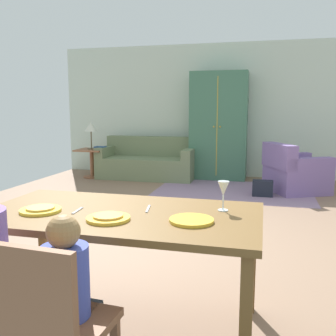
{
  "coord_description": "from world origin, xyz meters",
  "views": [
    {
      "loc": [
        0.84,
        -3.68,
        1.38
      ],
      "look_at": [
        -0.0,
        -0.37,
        0.85
      ],
      "focal_mm": 40.42,
      "sensor_mm": 36.0,
      "label": 1
    }
  ],
  "objects_px": {
    "couch": "(148,163)",
    "plate_near_woman": "(191,220)",
    "armchair": "(294,173)",
    "handbag": "(263,188)",
    "person_child": "(70,316)",
    "plate_near_man": "(40,210)",
    "book_lower": "(100,149)",
    "book_upper": "(100,147)",
    "side_table": "(92,159)",
    "plate_near_child": "(108,218)",
    "dining_table": "(120,223)",
    "armoire": "(219,126)",
    "dining_chair_child": "(48,324)",
    "wine_glass": "(223,190)",
    "table_lamp": "(91,128)"
  },
  "relations": [
    {
      "from": "plate_near_woman",
      "to": "dining_chair_child",
      "type": "relative_size",
      "value": 0.29
    },
    {
      "from": "person_child",
      "to": "armchair",
      "type": "bearing_deg",
      "value": 75.22
    },
    {
      "from": "table_lamp",
      "to": "wine_glass",
      "type": "bearing_deg",
      "value": -56.23
    },
    {
      "from": "wine_glass",
      "to": "armoire",
      "type": "relative_size",
      "value": 0.09
    },
    {
      "from": "dining_table",
      "to": "wine_glass",
      "type": "bearing_deg",
      "value": 16.34
    },
    {
      "from": "plate_near_man",
      "to": "dining_chair_child",
      "type": "height_order",
      "value": "dining_chair_child"
    },
    {
      "from": "plate_near_woman",
      "to": "plate_near_child",
      "type": "bearing_deg",
      "value": -170.32
    },
    {
      "from": "couch",
      "to": "armchair",
      "type": "height_order",
      "value": "same"
    },
    {
      "from": "dining_table",
      "to": "couch",
      "type": "distance_m",
      "value": 5.37
    },
    {
      "from": "dining_table",
      "to": "plate_near_man",
      "type": "xyz_separation_m",
      "value": [
        -0.47,
        -0.12,
        0.08
      ]
    },
    {
      "from": "side_table",
      "to": "book_lower",
      "type": "distance_m",
      "value": 0.29
    },
    {
      "from": "dining_table",
      "to": "table_lamp",
      "type": "relative_size",
      "value": 3.16
    },
    {
      "from": "plate_near_man",
      "to": "plate_near_woman",
      "type": "height_order",
      "value": "same"
    },
    {
      "from": "plate_near_woman",
      "to": "side_table",
      "type": "bearing_deg",
      "value": 121.06
    },
    {
      "from": "book_lower",
      "to": "wine_glass",
      "type": "bearing_deg",
      "value": -57.88
    },
    {
      "from": "armchair",
      "to": "handbag",
      "type": "height_order",
      "value": "armchair"
    },
    {
      "from": "person_child",
      "to": "table_lamp",
      "type": "xyz_separation_m",
      "value": [
        -2.54,
        5.54,
        0.58
      ]
    },
    {
      "from": "wine_glass",
      "to": "armoire",
      "type": "bearing_deg",
      "value": 97.08
    },
    {
      "from": "couch",
      "to": "book_upper",
      "type": "distance_m",
      "value": 1.02
    },
    {
      "from": "side_table",
      "to": "book_lower",
      "type": "height_order",
      "value": "book_lower"
    },
    {
      "from": "plate_near_child",
      "to": "armchair",
      "type": "xyz_separation_m",
      "value": [
        1.35,
        4.65,
        -0.45
      ]
    },
    {
      "from": "armoire",
      "to": "side_table",
      "type": "distance_m",
      "value": 2.65
    },
    {
      "from": "armoire",
      "to": "book_lower",
      "type": "distance_m",
      "value": 2.41
    },
    {
      "from": "plate_near_child",
      "to": "side_table",
      "type": "height_order",
      "value": "plate_near_child"
    },
    {
      "from": "book_upper",
      "to": "armchair",
      "type": "bearing_deg",
      "value": -7.17
    },
    {
      "from": "wine_glass",
      "to": "armchair",
      "type": "distance_m",
      "value": 4.4
    },
    {
      "from": "person_child",
      "to": "side_table",
      "type": "relative_size",
      "value": 1.59
    },
    {
      "from": "book_lower",
      "to": "book_upper",
      "type": "relative_size",
      "value": 1.0
    },
    {
      "from": "couch",
      "to": "plate_near_woman",
      "type": "bearing_deg",
      "value": -70.13
    },
    {
      "from": "dining_chair_child",
      "to": "armoire",
      "type": "distance_m",
      "value": 6.26
    },
    {
      "from": "plate_near_woman",
      "to": "handbag",
      "type": "height_order",
      "value": "plate_near_woman"
    },
    {
      "from": "plate_near_man",
      "to": "dining_chair_child",
      "type": "relative_size",
      "value": 0.29
    },
    {
      "from": "dining_table",
      "to": "plate_near_child",
      "type": "relative_size",
      "value": 6.82
    },
    {
      "from": "handbag",
      "to": "side_table",
      "type": "bearing_deg",
      "value": 165.14
    },
    {
      "from": "dining_table",
      "to": "plate_near_child",
      "type": "height_order",
      "value": "plate_near_child"
    },
    {
      "from": "table_lamp",
      "to": "handbag",
      "type": "relative_size",
      "value": 1.69
    },
    {
      "from": "plate_near_child",
      "to": "side_table",
      "type": "distance_m",
      "value": 5.69
    },
    {
      "from": "armoire",
      "to": "book_upper",
      "type": "distance_m",
      "value": 2.42
    },
    {
      "from": "wine_glass",
      "to": "dining_chair_child",
      "type": "distance_m",
      "value": 1.24
    },
    {
      "from": "armchair",
      "to": "side_table",
      "type": "bearing_deg",
      "value": 173.79
    },
    {
      "from": "plate_near_child",
      "to": "armchair",
      "type": "relative_size",
      "value": 0.22
    },
    {
      "from": "dining_table",
      "to": "plate_near_child",
      "type": "distance_m",
      "value": 0.2
    },
    {
      "from": "plate_near_man",
      "to": "person_child",
      "type": "distance_m",
      "value": 0.78
    },
    {
      "from": "plate_near_child",
      "to": "armoire",
      "type": "xyz_separation_m",
      "value": [
        -0.04,
        5.6,
        0.28
      ]
    },
    {
      "from": "person_child",
      "to": "armoire",
      "type": "xyz_separation_m",
      "value": [
        -0.04,
        6.06,
        0.62
      ]
    },
    {
      "from": "book_lower",
      "to": "dining_table",
      "type": "bearing_deg",
      "value": -64.4
    },
    {
      "from": "couch",
      "to": "person_child",
      "type": "bearing_deg",
      "value": -76.12
    },
    {
      "from": "dining_table",
      "to": "book_lower",
      "type": "distance_m",
      "value": 5.43
    },
    {
      "from": "dining_table",
      "to": "dining_chair_child",
      "type": "bearing_deg",
      "value": -90.4
    },
    {
      "from": "dining_chair_child",
      "to": "armoire",
      "type": "xyz_separation_m",
      "value": [
        -0.03,
        6.23,
        0.56
      ]
    }
  ]
}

